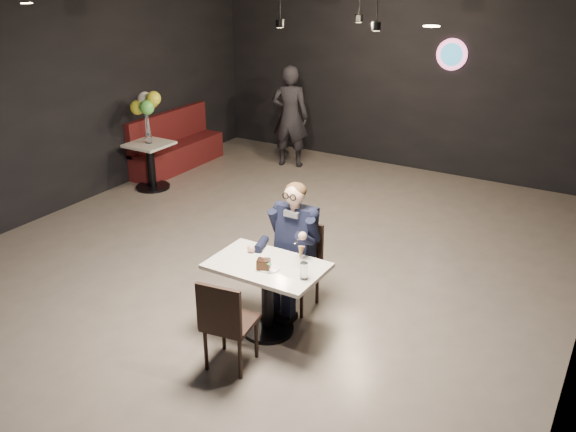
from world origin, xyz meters
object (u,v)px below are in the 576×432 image
Objects in this scene: passerby at (290,116)px; chair_far at (296,268)px; sundae_glass at (304,271)px; seated_man at (296,245)px; side_table at (151,165)px; balloon_vase at (149,138)px; booth_bench at (177,141)px; main_table at (267,298)px; chair_near at (230,320)px.

chair_far is at bearing 106.91° from passerby.
chair_far is 0.84m from sundae_glass.
side_table is at bearing 152.94° from seated_man.
side_table is at bearing 0.00° from balloon_vase.
booth_bench is at bearing 141.88° from sundae_glass.
booth_bench is at bearing 144.30° from chair_far.
sundae_glass reaches higher than main_table.
sundae_glass is 5.75m from booth_bench.
sundae_glass is at bearing -54.37° from chair_far.
chair_far is 4.24m from side_table.
side_table is at bearing -73.30° from booth_bench.
seated_man reaches higher than chair_far.
seated_man reaches higher than side_table.
chair_far reaches higher than sundae_glass.
balloon_vase is (-3.78, 1.93, 0.11)m from seated_man.
main_table is at bearing -33.28° from side_table.
balloon_vase is (-3.78, 3.09, 0.37)m from chair_near.
main_table is at bearing -40.48° from booth_bench.
booth_bench is (-4.08, 3.48, 0.11)m from main_table.
main_table is 5.36m from booth_bench.
chair_far is 4.77m from passerby.
seated_man is 5.02m from booth_bench.
booth_bench is at bearing 144.30° from seated_man.
chair_near is 5.79m from passerby.
balloon_vase is (0.00, 0.00, 0.44)m from side_table.
passerby is (-2.47, 4.06, 0.42)m from chair_far.
main_table is 5.25m from passerby.
sundae_glass reaches higher than balloon_vase.
booth_bench is 12.89× the size of balloon_vase.
main_table is 0.56m from chair_far.
booth_bench is 1.11× the size of passerby.
side_table is at bearing 148.89° from sundae_glass.
side_table is 2.55m from passerby.
sundae_glass is (0.44, -0.07, 0.46)m from main_table.
passerby reaches higher than balloon_vase.
chair_near is 5.78m from booth_bench.
chair_far reaches higher than main_table.
chair_near is 1.19m from seated_man.
chair_near is at bearing -39.31° from balloon_vase.
booth_bench is (-4.08, 2.93, 0.03)m from chair_far.
chair_far is (0.00, 0.55, 0.09)m from main_table.
side_table is (-3.78, 1.93, -0.33)m from seated_man.
main_table is 0.56× the size of booth_bench.
seated_man is 4.25m from side_table.
booth_bench is (-4.08, 4.09, 0.03)m from chair_near.
chair_near reaches higher than main_table.
chair_near is at bearing -128.94° from sundae_glass.
passerby reaches higher than side_table.
chair_far is at bearing 81.25° from chair_near.
chair_near is (0.00, -1.16, 0.00)m from chair_far.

